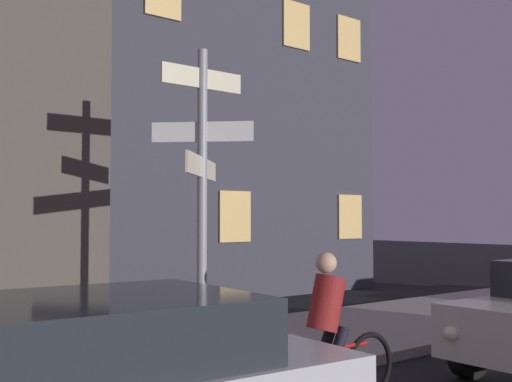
# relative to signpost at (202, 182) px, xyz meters

# --- Properties ---
(sidewalk_kerb) EXTENTS (40.00, 3.47, 0.14)m
(sidewalk_kerb) POSITION_rel_signpost_xyz_m (-0.56, 1.03, -2.32)
(sidewalk_kerb) COLOR #9E9991
(sidewalk_kerb) RESTS_ON ground_plane
(signpost) EXTENTS (1.23, 1.23, 3.85)m
(signpost) POSITION_rel_signpost_xyz_m (0.00, 0.00, 0.00)
(signpost) COLOR gray
(signpost) RESTS_ON sidewalk_kerb
(cyclist) EXTENTS (1.82, 0.32, 1.61)m
(cyclist) POSITION_rel_signpost_xyz_m (0.49, -1.63, -1.64)
(cyclist) COLOR black
(cyclist) RESTS_ON ground_plane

